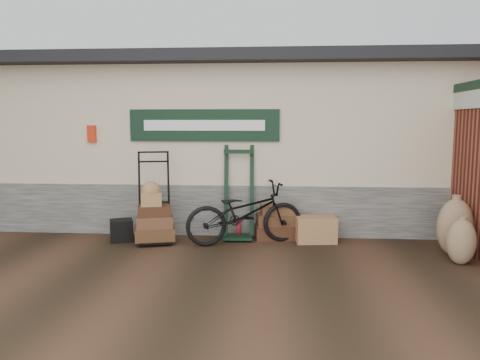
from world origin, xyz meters
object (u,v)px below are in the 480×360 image
object	(u,v)px
green_barrow	(239,192)
wicker_hamper	(315,229)
suitcase_stack	(275,221)
bicycle	(245,210)
porter_trolley	(154,196)
black_trunk	(121,230)

from	to	relation	value
green_barrow	wicker_hamper	world-z (taller)	green_barrow
suitcase_stack	bicycle	size ratio (longest dim) A/B	0.35
porter_trolley	wicker_hamper	xyz separation A→B (m)	(2.70, 0.19, -0.56)
porter_trolley	wicker_hamper	distance (m)	2.76
green_barrow	black_trunk	world-z (taller)	green_barrow
bicycle	black_trunk	bearing A→B (deg)	71.51
porter_trolley	wicker_hamper	bearing A→B (deg)	-10.90
suitcase_stack	wicker_hamper	world-z (taller)	suitcase_stack
wicker_hamper	suitcase_stack	bearing A→B (deg)	166.64
wicker_hamper	black_trunk	distance (m)	3.28
black_trunk	porter_trolley	bearing A→B (deg)	2.46
porter_trolley	green_barrow	xyz separation A→B (m)	(1.39, 0.35, 0.03)
green_barrow	bicycle	xyz separation A→B (m)	(0.13, -0.37, -0.23)
black_trunk	suitcase_stack	bearing A→B (deg)	8.10
black_trunk	bicycle	bearing A→B (deg)	-0.12
black_trunk	bicycle	xyz separation A→B (m)	(2.09, -0.00, 0.39)
green_barrow	wicker_hamper	size ratio (longest dim) A/B	2.43
porter_trolley	suitcase_stack	xyz separation A→B (m)	(2.03, 0.35, -0.47)
wicker_hamper	porter_trolley	bearing A→B (deg)	-176.08
green_barrow	porter_trolley	bearing A→B (deg)	-167.46
bicycle	wicker_hamper	bearing A→B (deg)	-98.05
green_barrow	wicker_hamper	distance (m)	1.44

